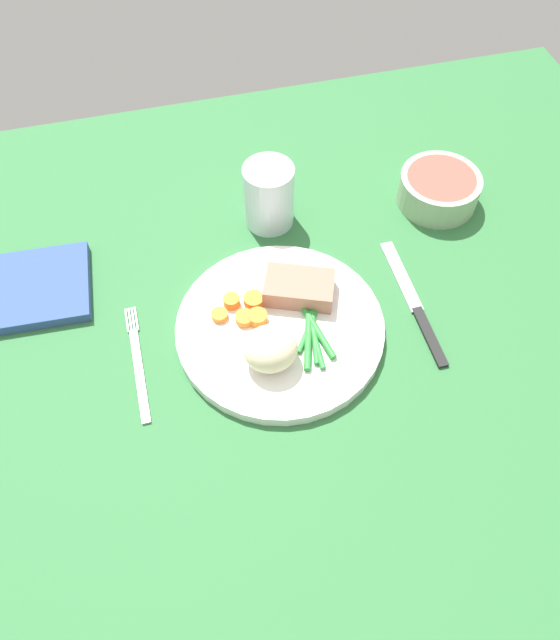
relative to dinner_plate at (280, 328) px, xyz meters
The scene contains 11 objects.
dining_table 5.09cm from the dinner_plate, 56.28° to the left, with size 120.00×90.00×2.00cm.
dinner_plate is the anchor object (origin of this frame).
meat_portion 5.81cm from the dinner_plate, 49.40° to the left, with size 8.69×5.34×2.71cm, color #A86B56.
mashed_potatoes 6.21cm from the dinner_plate, 116.57° to the right, with size 6.42×5.97×5.11cm, color beige.
carrot_slices 5.03cm from the dinner_plate, 141.93° to the left, with size 6.90×5.47×1.29cm.
green_beans 4.65cm from the dinner_plate, 40.94° to the right, with size 4.75×9.19×0.86cm.
fork 17.91cm from the dinner_plate, behind, with size 1.44×16.60×0.40cm.
knife 17.92cm from the dinner_plate, ahead, with size 1.70×20.50×0.64cm.
water_glass 19.67cm from the dinner_plate, 80.23° to the left, with size 7.01×7.01×9.43cm.
salad_bowl 32.57cm from the dinner_plate, 30.91° to the left, with size 11.55×11.55×4.59cm.
napkin 31.70cm from the dinner_plate, 153.78° to the left, with size 11.87×12.47×1.56cm, color #334C8C.
Camera 1 is at (-13.20, -45.32, 66.63)cm, focal length 34.51 mm.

